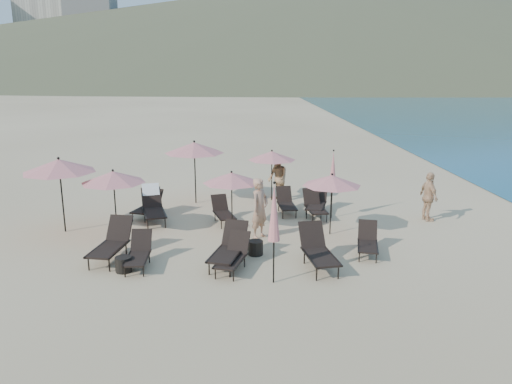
{
  "coord_description": "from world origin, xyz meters",
  "views": [
    {
      "loc": [
        -0.96,
        -13.04,
        5.31
      ],
      "look_at": [
        -0.26,
        3.5,
        1.1
      ],
      "focal_mm": 35.0,
      "sensor_mm": 36.0,
      "label": 1
    }
  ],
  "objects_px": {
    "lounger_8": "(223,211)",
    "lounger_10": "(317,202)",
    "lounger_9": "(286,202)",
    "umbrella_closed_1": "(333,171)",
    "beachgoer_a": "(260,208)",
    "umbrella_open_5": "(59,166)",
    "lounger_4": "(318,250)",
    "lounger_5": "(368,241)",
    "lounger_2": "(233,255)",
    "umbrella_open_0": "(113,177)",
    "umbrella_open_1": "(232,178)",
    "lounger_0": "(112,242)",
    "umbrella_open_2": "(332,180)",
    "umbrella_open_3": "(194,148)",
    "umbrella_open_4": "(272,156)",
    "umbrella_closed_0": "(274,213)",
    "lounger_3": "(229,247)",
    "side_table_1": "(256,248)",
    "lounger_11": "(315,205)",
    "lounger_7": "(153,205)",
    "beachgoer_b": "(277,178)",
    "lounger_6": "(148,205)",
    "beachgoer_c": "(429,197)",
    "side_table_0": "(123,264)",
    "lounger_1": "(139,252)"
  },
  "relations": [
    {
      "from": "side_table_1",
      "to": "lounger_5",
      "type": "bearing_deg",
      "value": -1.24
    },
    {
      "from": "lounger_0",
      "to": "lounger_8",
      "type": "height_order",
      "value": "lounger_0"
    },
    {
      "from": "lounger_0",
      "to": "umbrella_closed_0",
      "type": "height_order",
      "value": "umbrella_closed_0"
    },
    {
      "from": "lounger_7",
      "to": "beachgoer_b",
      "type": "height_order",
      "value": "beachgoer_b"
    },
    {
      "from": "lounger_6",
      "to": "beachgoer_a",
      "type": "distance_m",
      "value": 4.67
    },
    {
      "from": "beachgoer_a",
      "to": "umbrella_open_5",
      "type": "bearing_deg",
      "value": 120.44
    },
    {
      "from": "lounger_6",
      "to": "umbrella_closed_0",
      "type": "distance_m",
      "value": 7.3
    },
    {
      "from": "lounger_3",
      "to": "beachgoer_a",
      "type": "xyz_separation_m",
      "value": [
        0.95,
        2.13,
        0.48
      ]
    },
    {
      "from": "lounger_2",
      "to": "lounger_5",
      "type": "relative_size",
      "value": 1.06
    },
    {
      "from": "lounger_11",
      "to": "umbrella_open_0",
      "type": "relative_size",
      "value": 0.75
    },
    {
      "from": "lounger_8",
      "to": "umbrella_open_2",
      "type": "height_order",
      "value": "umbrella_open_2"
    },
    {
      "from": "umbrella_open_3",
      "to": "beachgoer_c",
      "type": "xyz_separation_m",
      "value": [
        8.32,
        -2.7,
        -1.34
      ]
    },
    {
      "from": "umbrella_open_2",
      "to": "umbrella_open_1",
      "type": "bearing_deg",
      "value": 170.84
    },
    {
      "from": "umbrella_open_2",
      "to": "lounger_10",
      "type": "bearing_deg",
      "value": 91.32
    },
    {
      "from": "lounger_4",
      "to": "lounger_5",
      "type": "bearing_deg",
      "value": 21.41
    },
    {
      "from": "beachgoer_c",
      "to": "umbrella_open_2",
      "type": "bearing_deg",
      "value": 99.9
    },
    {
      "from": "lounger_3",
      "to": "umbrella_closed_0",
      "type": "relative_size",
      "value": 0.74
    },
    {
      "from": "lounger_1",
      "to": "umbrella_open_5",
      "type": "xyz_separation_m",
      "value": [
        -2.98,
        3.07,
        1.8
      ]
    },
    {
      "from": "lounger_6",
      "to": "umbrella_open_4",
      "type": "relative_size",
      "value": 0.79
    },
    {
      "from": "umbrella_open_3",
      "to": "side_table_0",
      "type": "bearing_deg",
      "value": -101.68
    },
    {
      "from": "umbrella_open_2",
      "to": "side_table_0",
      "type": "relative_size",
      "value": 4.64
    },
    {
      "from": "lounger_4",
      "to": "umbrella_open_5",
      "type": "relative_size",
      "value": 0.77
    },
    {
      "from": "lounger_11",
      "to": "beachgoer_c",
      "type": "bearing_deg",
      "value": -14.91
    },
    {
      "from": "side_table_0",
      "to": "umbrella_closed_0",
      "type": "bearing_deg",
      "value": -12.36
    },
    {
      "from": "lounger_8",
      "to": "side_table_1",
      "type": "bearing_deg",
      "value": -87.67
    },
    {
      "from": "lounger_3",
      "to": "beachgoer_a",
      "type": "relative_size",
      "value": 1.0
    },
    {
      "from": "lounger_8",
      "to": "lounger_10",
      "type": "bearing_deg",
      "value": -0.24
    },
    {
      "from": "lounger_4",
      "to": "lounger_9",
      "type": "bearing_deg",
      "value": 85.93
    },
    {
      "from": "lounger_4",
      "to": "lounger_11",
      "type": "height_order",
      "value": "lounger_4"
    },
    {
      "from": "lounger_3",
      "to": "lounger_5",
      "type": "height_order",
      "value": "lounger_3"
    },
    {
      "from": "lounger_11",
      "to": "umbrella_open_3",
      "type": "xyz_separation_m",
      "value": [
        -4.42,
        2.07,
        1.79
      ]
    },
    {
      "from": "umbrella_open_1",
      "to": "lounger_4",
      "type": "bearing_deg",
      "value": -53.85
    },
    {
      "from": "umbrella_open_4",
      "to": "beachgoer_a",
      "type": "relative_size",
      "value": 1.07
    },
    {
      "from": "umbrella_closed_0",
      "to": "umbrella_closed_1",
      "type": "height_order",
      "value": "umbrella_closed_0"
    },
    {
      "from": "umbrella_open_4",
      "to": "lounger_7",
      "type": "bearing_deg",
      "value": -149.17
    },
    {
      "from": "lounger_0",
      "to": "lounger_2",
      "type": "distance_m",
      "value": 3.53
    },
    {
      "from": "lounger_2",
      "to": "umbrella_open_5",
      "type": "bearing_deg",
      "value": 166.7
    },
    {
      "from": "lounger_8",
      "to": "umbrella_open_0",
      "type": "relative_size",
      "value": 0.73
    },
    {
      "from": "umbrella_open_0",
      "to": "umbrella_open_3",
      "type": "distance_m",
      "value": 4.44
    },
    {
      "from": "lounger_0",
      "to": "lounger_10",
      "type": "height_order",
      "value": "lounger_0"
    },
    {
      "from": "side_table_1",
      "to": "lounger_8",
      "type": "bearing_deg",
      "value": 107.86
    },
    {
      "from": "umbrella_open_4",
      "to": "umbrella_closed_0",
      "type": "relative_size",
      "value": 0.79
    },
    {
      "from": "lounger_11",
      "to": "umbrella_open_1",
      "type": "distance_m",
      "value": 3.56
    },
    {
      "from": "lounger_2",
      "to": "umbrella_open_0",
      "type": "xyz_separation_m",
      "value": [
        -3.75,
        2.96,
        1.5
      ]
    },
    {
      "from": "lounger_9",
      "to": "umbrella_open_1",
      "type": "bearing_deg",
      "value": -139.96
    },
    {
      "from": "beachgoer_a",
      "to": "umbrella_closed_1",
      "type": "bearing_deg",
      "value": -14.56
    },
    {
      "from": "lounger_9",
      "to": "umbrella_closed_1",
      "type": "height_order",
      "value": "umbrella_closed_1"
    },
    {
      "from": "lounger_8",
      "to": "beachgoer_a",
      "type": "distance_m",
      "value": 2.13
    },
    {
      "from": "umbrella_open_3",
      "to": "umbrella_open_4",
      "type": "bearing_deg",
      "value": 5.55
    },
    {
      "from": "umbrella_closed_1",
      "to": "umbrella_open_1",
      "type": "bearing_deg",
      "value": -160.31
    }
  ]
}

